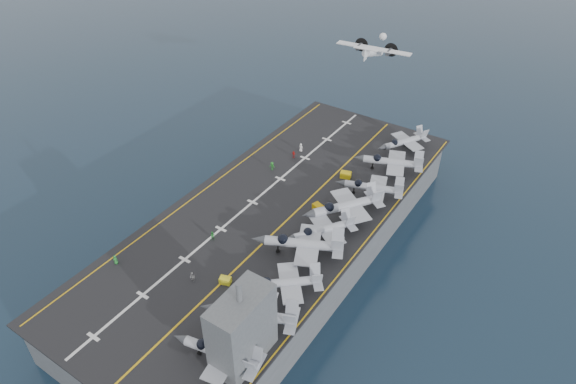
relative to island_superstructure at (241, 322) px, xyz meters
The scene contains 27 objects.
ground 38.02m from the island_superstructure, 116.57° to the left, with size 500.00×500.00×0.00m, color #142135.
hull 35.94m from the island_superstructure, 116.57° to the left, with size 36.00×90.00×10.00m, color #56595E.
flight_deck 34.41m from the island_superstructure, 116.57° to the left, with size 38.00×92.00×0.40m, color black.
foul_line 33.17m from the island_superstructure, 111.80° to the left, with size 0.35×90.00×0.02m, color gold.
landing_centerline 37.38m from the island_superstructure, 124.99° to the left, with size 0.50×90.00×0.02m, color silver.
deck_edge_port 44.50m from the island_superstructure, 136.85° to the left, with size 0.25×90.00×0.02m, color gold.
deck_edge_stbd 31.12m from the island_superstructure, 83.35° to the left, with size 0.25×90.00×0.02m, color gold.
island_superstructure is the anchor object (origin of this frame).
fighter_jet_0 6.05m from the island_superstructure, 122.78° to the right, with size 15.40×11.69×4.84m, color #A1A9B2, non-canonical shape.
fighter_jet_1 7.46m from the island_superstructure, 110.03° to the left, with size 18.06×15.33×5.31m, color #99A0AA, non-canonical shape.
fighter_jet_2 14.57m from the island_superstructure, 97.90° to the left, with size 16.52×15.99×4.81m, color #9BA2AD, non-canonical shape.
fighter_jet_3 23.51m from the island_superstructure, 100.50° to the left, with size 19.51×16.89×5.70m, color gray, non-canonical shape.
fighter_jet_4 28.88m from the island_superstructure, 96.89° to the left, with size 15.47×16.71×4.83m, color #8B959B, non-canonical shape.
fighter_jet_5 36.94m from the island_superstructure, 94.93° to the left, with size 18.37×19.57×5.66m, color gray, non-canonical shape.
fighter_jet_6 45.57m from the island_superstructure, 92.08° to the left, with size 16.23×13.33×4.85m, color #959CA4, non-canonical shape.
fighter_jet_7 56.16m from the island_superstructure, 92.32° to the left, with size 17.62×14.67×5.23m, color #99A1AA, non-canonical shape.
fighter_jet_8 66.34m from the island_superstructure, 93.22° to the left, with size 14.30×15.87×4.59m, color gray, non-canonical shape.
tow_cart_a 16.54m from the island_superstructure, 139.69° to the left, with size 2.19×1.76×1.14m, color yellow, non-canonical shape.
tow_cart_b 36.86m from the island_superstructure, 103.73° to the left, with size 2.56×2.10×1.32m, color #C29106, non-canonical shape.
tow_cart_c 49.67m from the island_superstructure, 101.15° to the left, with size 2.59×2.04×1.36m, color gold, non-canonical shape.
crew_0 31.15m from the island_superstructure, behind, with size 1.25×1.01×1.82m, color #268C33.
crew_2 27.18m from the island_superstructure, 140.17° to the left, with size 1.30×1.33×1.86m, color #268C33.
crew_3 49.00m from the island_superstructure, 120.31° to the left, with size 1.25×0.90×1.95m, color #1E7F23.
crew_4 54.47m from the island_superstructure, 115.55° to the left, with size 1.21×1.05×1.70m, color #B81410.
crew_5 57.30m from the island_superstructure, 114.23° to the left, with size 1.33×0.97×2.05m, color silver.
crew_7 18.90m from the island_superstructure, 156.73° to the left, with size 1.24×0.94×1.87m, color beige.
transport_plane 84.42m from the island_superstructure, 104.31° to the left, with size 20.72×15.29×4.58m, color silver, non-canonical shape.
Camera 1 is at (45.73, -64.60, 73.98)m, focal length 32.00 mm.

